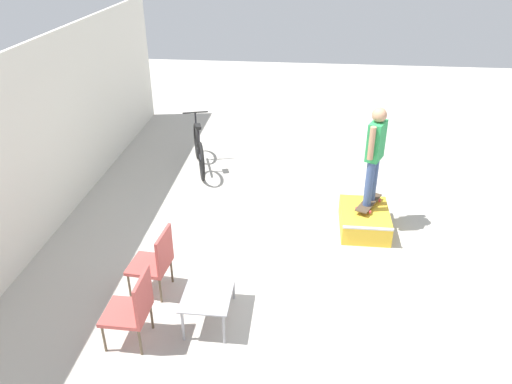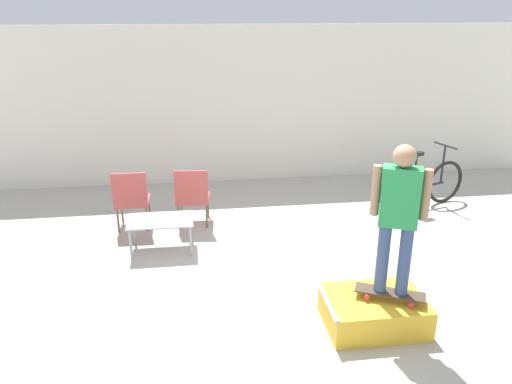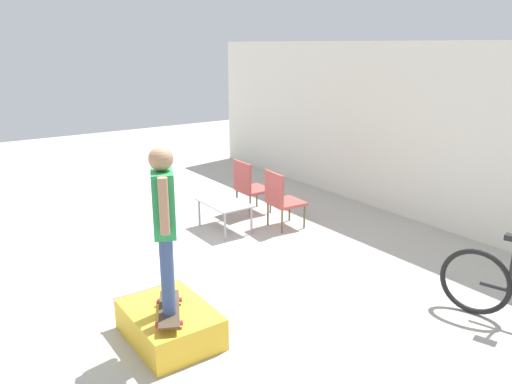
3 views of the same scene
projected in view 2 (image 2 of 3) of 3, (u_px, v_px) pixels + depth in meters
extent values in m
plane|color=#B7B2A8|center=(282.00, 294.00, 6.11)|extent=(24.00, 24.00, 0.00)
cube|color=white|center=(243.00, 106.00, 9.63)|extent=(12.00, 0.06, 3.00)
cube|color=gold|center=(374.00, 311.00, 5.46)|extent=(1.06, 0.78, 0.34)
cylinder|color=#B7B7BC|center=(327.00, 301.00, 5.34)|extent=(0.05, 0.78, 0.05)
cube|color=#473828|center=(390.00, 292.00, 5.33)|extent=(0.75, 0.50, 0.02)
cylinder|color=red|center=(412.00, 293.00, 5.38)|extent=(0.06, 0.05, 0.05)
cylinder|color=red|center=(411.00, 305.00, 5.18)|extent=(0.06, 0.05, 0.05)
cylinder|color=red|center=(369.00, 286.00, 5.52)|extent=(0.06, 0.05, 0.05)
cylinder|color=red|center=(367.00, 297.00, 5.31)|extent=(0.06, 0.05, 0.05)
cylinder|color=#384C7A|center=(383.00, 258.00, 5.22)|extent=(0.13, 0.13, 0.78)
cylinder|color=#384C7A|center=(404.00, 261.00, 5.17)|extent=(0.13, 0.13, 0.78)
cube|color=#28934C|center=(400.00, 197.00, 4.95)|extent=(0.43, 0.33, 0.62)
cylinder|color=#A87A5B|center=(376.00, 190.00, 5.00)|extent=(0.09, 0.09, 0.52)
cylinder|color=#A87A5B|center=(426.00, 195.00, 4.87)|extent=(0.09, 0.09, 0.52)
sphere|color=#A87A5B|center=(405.00, 156.00, 4.80)|extent=(0.23, 0.23, 0.23)
cube|color=#9E9EA3|center=(160.00, 220.00, 7.06)|extent=(0.92, 0.60, 0.02)
cylinder|color=#9E9EA3|center=(131.00, 245.00, 6.86)|extent=(0.04, 0.04, 0.45)
cylinder|color=#9E9EA3|center=(191.00, 241.00, 6.96)|extent=(0.04, 0.04, 0.45)
cylinder|color=#9E9EA3|center=(134.00, 230.00, 7.32)|extent=(0.04, 0.04, 0.45)
cylinder|color=#9E9EA3|center=(190.00, 227.00, 7.42)|extent=(0.04, 0.04, 0.45)
cylinder|color=brown|center=(149.00, 208.00, 8.16)|extent=(0.03, 0.03, 0.40)
cylinder|color=brown|center=(122.00, 210.00, 8.11)|extent=(0.03, 0.03, 0.40)
cylinder|color=brown|center=(147.00, 219.00, 7.75)|extent=(0.03, 0.03, 0.40)
cylinder|color=brown|center=(118.00, 220.00, 7.70)|extent=(0.03, 0.03, 0.40)
cube|color=#B74C47|center=(133.00, 201.00, 7.85)|extent=(0.53, 0.53, 0.05)
cube|color=#B74C47|center=(129.00, 189.00, 7.53)|extent=(0.52, 0.05, 0.52)
cylinder|color=brown|center=(208.00, 206.00, 8.27)|extent=(0.03, 0.03, 0.40)
cylinder|color=brown|center=(181.00, 206.00, 8.25)|extent=(0.03, 0.03, 0.40)
cylinder|color=brown|center=(207.00, 216.00, 7.85)|extent=(0.03, 0.03, 0.40)
cylinder|color=brown|center=(179.00, 217.00, 7.83)|extent=(0.03, 0.03, 0.40)
cube|color=#B74C47|center=(193.00, 198.00, 7.97)|extent=(0.56, 0.56, 0.05)
cube|color=#B74C47|center=(191.00, 187.00, 7.65)|extent=(0.52, 0.09, 0.52)
torus|color=black|center=(445.00, 182.00, 8.81)|extent=(0.76, 0.29, 0.78)
torus|color=black|center=(397.00, 191.00, 8.39)|extent=(0.76, 0.29, 0.78)
cylinder|color=black|center=(422.00, 186.00, 8.60)|extent=(0.92, 0.33, 0.04)
cylinder|color=black|center=(415.00, 172.00, 8.43)|extent=(0.04, 0.04, 0.57)
cube|color=black|center=(417.00, 154.00, 8.31)|extent=(0.24, 0.16, 0.06)
cylinder|color=black|center=(443.00, 164.00, 8.65)|extent=(0.04, 0.04, 0.68)
cylinder|color=black|center=(446.00, 145.00, 8.53)|extent=(0.19, 0.51, 0.03)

